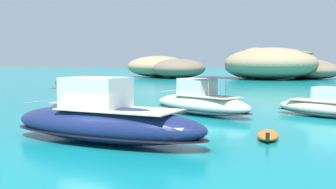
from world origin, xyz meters
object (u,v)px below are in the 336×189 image
object	(u,v)px
islet_large	(274,65)
motorboat_navy	(104,121)
motorboat_charcoal	(78,105)
motorboat_white	(201,102)
motorboat_cream	(324,107)
dinghy_tender	(268,135)
islet_small	(166,67)

from	to	relation	value
islet_large	motorboat_navy	distance (m)	75.03
motorboat_charcoal	motorboat_white	distance (m)	9.35
motorboat_navy	motorboat_white	xyz separation A→B (m)	(4.08, 11.49, -0.17)
motorboat_cream	motorboat_charcoal	size ratio (longest dim) A/B	1.03
motorboat_navy	motorboat_white	distance (m)	12.19
motorboat_cream	dinghy_tender	world-z (taller)	motorboat_cream
islet_large	motorboat_cream	xyz separation A→B (m)	(-3.06, -61.87, -2.15)
motorboat_white	motorboat_navy	bearing A→B (deg)	-109.54
islet_large	motorboat_white	bearing A→B (deg)	-100.94
islet_large	motorboat_navy	bearing A→B (deg)	-102.33
motorboat_charcoal	islet_large	bearing A→B (deg)	71.27
islet_small	dinghy_tender	size ratio (longest dim) A/B	8.09
islet_small	dinghy_tender	xyz separation A→B (m)	(16.07, -75.32, -2.06)
motorboat_cream	motorboat_charcoal	world-z (taller)	motorboat_cream
dinghy_tender	motorboat_white	bearing A→B (deg)	112.95
motorboat_white	dinghy_tender	distance (m)	10.40
islet_small	motorboat_charcoal	world-z (taller)	islet_small
motorboat_navy	motorboat_white	world-z (taller)	motorboat_navy
motorboat_charcoal	motorboat_white	bearing A→B (deg)	5.50
dinghy_tender	motorboat_charcoal	bearing A→B (deg)	147.03
motorboat_navy	motorboat_white	bearing A→B (deg)	70.46
islet_small	motorboat_cream	size ratio (longest dim) A/B	3.27
islet_large	motorboat_white	world-z (taller)	islet_large
motorboat_cream	dinghy_tender	distance (m)	10.66
motorboat_white	dinghy_tender	size ratio (longest dim) A/B	3.09
motorboat_cream	motorboat_white	xyz separation A→B (m)	(-8.89, 0.08, 0.19)
motorboat_charcoal	dinghy_tender	xyz separation A→B (m)	(13.35, -8.66, -0.44)
islet_small	motorboat_navy	xyz separation A→B (m)	(7.94, -77.25, -1.21)
islet_large	dinghy_tender	bearing A→B (deg)	-96.32
motorboat_navy	motorboat_charcoal	size ratio (longest dim) A/B	1.67
islet_large	islet_small	distance (m)	24.30
islet_small	motorboat_white	bearing A→B (deg)	-79.64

